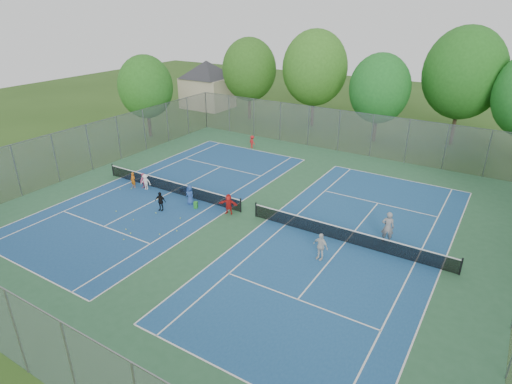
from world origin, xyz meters
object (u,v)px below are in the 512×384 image
Objects in this scene: net_left at (171,187)px; ball_crate at (183,189)px; ball_hopper at (196,205)px; net_right at (346,236)px; instructor at (388,227)px.

ball_crate is (0.68, 0.61, -0.29)m from net_left.
ball_hopper is (3.35, -1.15, -0.21)m from net_left.
net_right is at bearing 0.00° from net_left.
net_left is at bearing -138.14° from ball_crate.
net_right reaches higher than ball_crate.
net_right is 33.64× the size of ball_crate.
net_right is (14.00, 0.00, 0.00)m from net_left.
ball_crate is at bearing -11.12° from instructor.
ball_hopper is at bearing -18.97° from net_left.
ball_hopper is at bearing -33.46° from ball_crate.
ball_crate is 0.19× the size of instructor.
instructor is at bearing 2.68° from ball_crate.
ball_crate is at bearing 41.86° from net_left.
instructor is (12.71, 2.48, 0.76)m from ball_hopper.
net_left reaches higher than ball_crate.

